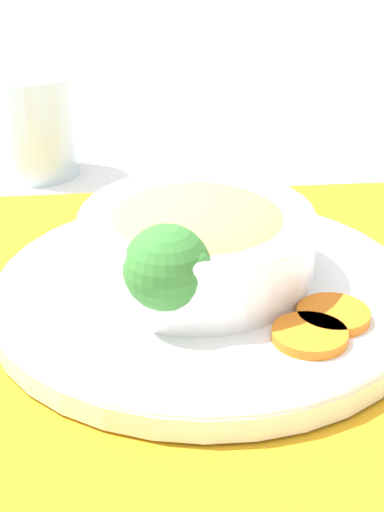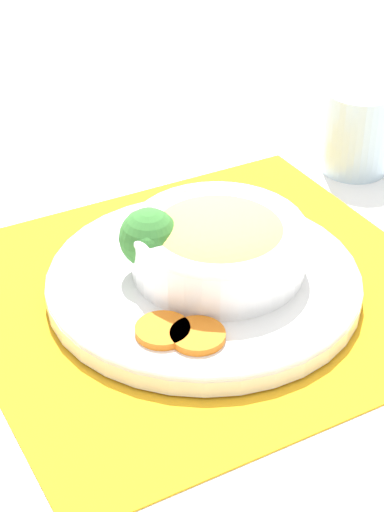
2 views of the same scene
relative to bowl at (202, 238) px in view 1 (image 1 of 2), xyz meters
name	(u,v)px [view 1 (image 1 of 2)]	position (x,y,z in m)	size (l,w,h in m)	color
ground_plane	(211,312)	(-0.01, 0.02, -0.05)	(4.00, 4.00, 0.00)	white
placemat	(211,310)	(-0.01, 0.02, -0.05)	(0.46, 0.49, 0.00)	orange
plate	(211,293)	(-0.01, 0.02, -0.04)	(0.30, 0.30, 0.02)	white
bowl	(202,238)	(0.00, 0.00, 0.00)	(0.17, 0.17, 0.06)	white
broccoli_floret	(173,269)	(0.02, 0.06, 0.01)	(0.06, 0.06, 0.07)	#84AD5B
carrot_slice_near	(316,335)	(-0.07, 0.08, -0.03)	(0.05, 0.05, 0.01)	orange
carrot_slice_middle	(339,315)	(-0.09, 0.06, -0.03)	(0.05, 0.05, 0.01)	orange
water_glass	(40,130)	(0.16, -0.25, -0.01)	(0.08, 0.08, 0.10)	silver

